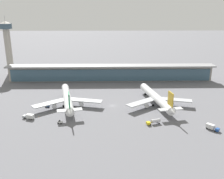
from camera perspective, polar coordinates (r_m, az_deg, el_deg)
ground_plane at (r=179.77m, az=0.09°, el=-3.63°), size 1200.00×1200.00×0.00m
airliner_left_stand at (r=180.46m, az=-9.95°, el=-2.05°), size 47.08×62.08×16.65m
airliner_centre_stand at (r=182.00m, az=9.88°, el=-1.87°), size 47.21×62.18×16.65m
service_truck_near_nose_blue at (r=155.83m, az=21.38°, el=-7.80°), size 6.64×6.92×3.10m
service_truck_under_wing_yellow at (r=154.02m, az=9.34°, el=-7.03°), size 8.85×5.04×2.95m
service_truck_mid_apron_grey at (r=166.71m, az=-18.05°, el=-5.72°), size 7.65×4.65×3.10m
service_truck_by_tail_blue at (r=182.53m, az=-14.27°, el=-3.58°), size 3.17×2.30×2.05m
service_truck_on_taxiway_white at (r=155.95m, az=-11.52°, el=-7.17°), size 3.22×2.42×2.05m
terminal_building at (r=238.49m, az=-0.24°, el=3.80°), size 190.82×12.80×15.20m
control_tower at (r=281.22m, az=-22.28°, el=9.62°), size 12.00×12.00×58.09m
safety_cone_alpha at (r=167.85m, az=-16.02°, el=-5.87°), size 0.62×0.62×0.70m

